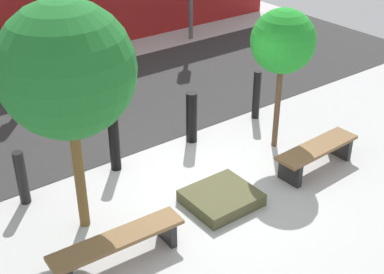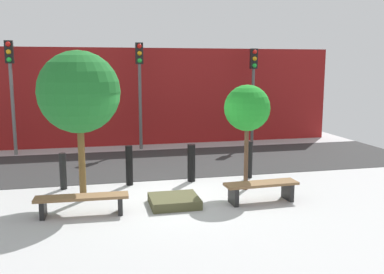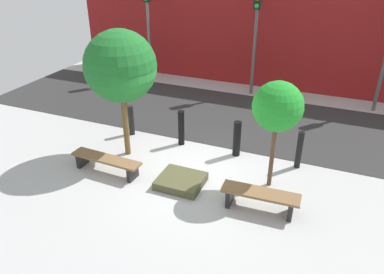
# 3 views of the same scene
# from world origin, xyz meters

# --- Properties ---
(ground_plane) EXTENTS (18.00, 18.00, 0.00)m
(ground_plane) POSITION_xyz_m (0.00, 0.00, 0.00)
(ground_plane) COLOR #B0B0B0
(road_strip) EXTENTS (18.00, 4.35, 0.01)m
(road_strip) POSITION_xyz_m (0.00, 3.69, 0.01)
(road_strip) COLOR #2D2D2D
(road_strip) RESTS_ON ground
(bench_left) EXTENTS (1.96, 0.49, 0.43)m
(bench_left) POSITION_xyz_m (-2.01, -0.86, 0.31)
(bench_left) COLOR black
(bench_left) RESTS_ON ground
(bench_right) EXTENTS (1.74, 0.53, 0.47)m
(bench_right) POSITION_xyz_m (2.01, -0.86, 0.33)
(bench_right) COLOR black
(bench_right) RESTS_ON ground
(planter_bed) EXTENTS (1.09, 0.97, 0.21)m
(planter_bed) POSITION_xyz_m (0.00, -0.66, 0.10)
(planter_bed) COLOR #4A492D
(planter_bed) RESTS_ON ground
(tree_behind_left_bench) EXTENTS (1.87, 1.87, 3.48)m
(tree_behind_left_bench) POSITION_xyz_m (-2.01, 0.18, 2.53)
(tree_behind_left_bench) COLOR brown
(tree_behind_left_bench) RESTS_ON ground
(tree_behind_right_bench) EXTENTS (1.15, 1.15, 2.67)m
(tree_behind_right_bench) POSITION_xyz_m (2.01, 0.18, 2.08)
(tree_behind_right_bench) COLOR brown
(tree_behind_right_bench) RESTS_ON ground
(bollard_far_left) EXTENTS (0.17, 0.17, 0.94)m
(bollard_far_left) POSITION_xyz_m (-2.53, 1.27, 0.47)
(bollard_far_left) COLOR black
(bollard_far_left) RESTS_ON ground
(bollard_left) EXTENTS (0.19, 0.19, 1.06)m
(bollard_left) POSITION_xyz_m (-0.84, 1.27, 0.53)
(bollard_left) COLOR black
(bollard_left) RESTS_ON ground
(bollard_center) EXTENTS (0.21, 0.21, 1.03)m
(bollard_center) POSITION_xyz_m (0.84, 1.27, 0.51)
(bollard_center) COLOR black
(bollard_center) RESTS_ON ground
(bollard_right) EXTENTS (0.16, 0.16, 1.05)m
(bollard_right) POSITION_xyz_m (2.53, 1.27, 0.52)
(bollard_right) COLOR black
(bollard_right) RESTS_ON ground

